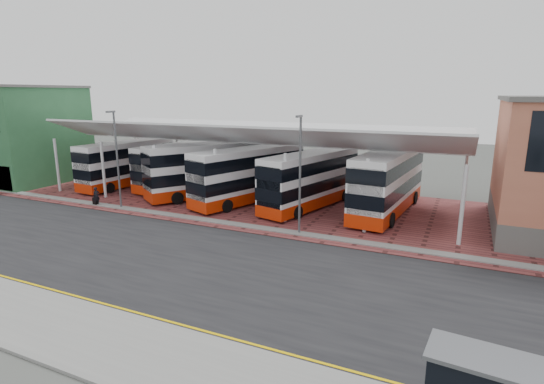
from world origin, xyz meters
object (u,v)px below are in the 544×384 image
(bus_4, at_px, (311,180))
(bus_3, at_px, (249,175))
(bus_1, at_px, (180,165))
(bus_2, at_px, (210,170))
(bus_0, at_px, (128,164))
(bus_5, at_px, (388,182))
(pedestrian, at_px, (96,196))

(bus_4, bearing_deg, bus_3, -160.11)
(bus_1, relative_size, bus_2, 0.96)
(bus_0, bearing_deg, bus_5, 6.54)
(bus_3, distance_m, bus_4, 5.56)
(bus_3, relative_size, bus_5, 0.96)
(bus_2, xyz_separation_m, bus_4, (9.81, 0.09, -0.15))
(bus_4, xyz_separation_m, pedestrian, (-16.74, -7.20, -1.50))
(bus_3, relative_size, bus_4, 1.03)
(bus_2, relative_size, bus_5, 0.94)
(bus_2, bearing_deg, bus_5, 36.90)
(bus_0, distance_m, bus_4, 20.17)
(bus_4, bearing_deg, bus_0, -166.28)
(bus_4, height_order, bus_5, bus_5)
(bus_0, height_order, bus_4, bus_4)
(bus_0, relative_size, bus_1, 1.02)
(bus_5, relative_size, pedestrian, 7.77)
(bus_0, relative_size, bus_3, 0.95)
(bus_2, height_order, bus_3, bus_2)
(bus_0, height_order, bus_3, bus_3)
(pedestrian, bearing_deg, bus_3, -45.12)
(bus_1, height_order, bus_2, bus_2)
(pedestrian, bearing_deg, bus_2, -30.24)
(bus_2, xyz_separation_m, bus_5, (15.97, 1.10, 0.03))
(bus_2, distance_m, bus_3, 4.29)
(bus_1, distance_m, bus_2, 5.40)
(bus_2, distance_m, bus_4, 9.81)
(bus_3, bearing_deg, bus_4, 24.60)
(bus_2, bearing_deg, bus_4, 33.47)
(bus_1, height_order, bus_4, bus_4)
(bus_2, relative_size, bus_4, 1.00)
(bus_5, xyz_separation_m, pedestrian, (-22.91, -8.21, -1.68))
(bus_1, relative_size, pedestrian, 6.97)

